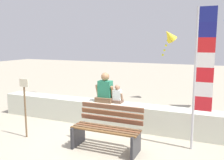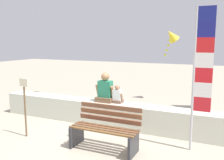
{
  "view_description": "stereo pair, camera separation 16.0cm",
  "coord_description": "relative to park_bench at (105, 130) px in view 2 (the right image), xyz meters",
  "views": [
    {
      "loc": [
        2.48,
        -4.99,
        2.21
      ],
      "look_at": [
        -0.04,
        0.87,
        1.22
      ],
      "focal_mm": 40.09,
      "sensor_mm": 36.0,
      "label": 1
    },
    {
      "loc": [
        2.63,
        -4.93,
        2.21
      ],
      "look_at": [
        -0.04,
        0.87,
        1.22
      ],
      "focal_mm": 40.09,
      "sensor_mm": 36.0,
      "label": 2
    }
  ],
  "objects": [
    {
      "name": "kite_yellow",
      "position": [
        0.32,
        4.75,
        2.0
      ],
      "size": [
        0.67,
        0.67,
        1.04
      ],
      "color": "yellow"
    },
    {
      "name": "person_child",
      "position": [
        -0.35,
        1.41,
        0.4
      ],
      "size": [
        0.31,
        0.23,
        0.48
      ],
      "color": "brown",
      "rests_on": "seawall_ledge"
    },
    {
      "name": "seawall_ledge",
      "position": [
        -0.44,
        1.37,
        -0.09
      ],
      "size": [
        6.86,
        0.52,
        0.62
      ],
      "primitive_type": "cube",
      "color": "beige",
      "rests_on": "ground"
    },
    {
      "name": "park_bench",
      "position": [
        0.0,
        0.0,
        0.0
      ],
      "size": [
        1.42,
        0.61,
        0.88
      ],
      "color": "brown",
      "rests_on": "ground"
    },
    {
      "name": "sign_post",
      "position": [
        -1.99,
        -0.17,
        0.4
      ],
      "size": [
        0.24,
        0.04,
        1.37
      ],
      "color": "brown",
      "rests_on": "ground"
    },
    {
      "name": "person_adult",
      "position": [
        -0.69,
        1.41,
        0.52
      ],
      "size": [
        0.51,
        0.37,
        0.78
      ],
      "color": "brown",
      "rests_on": "seawall_ledge"
    },
    {
      "name": "ground_plane",
      "position": [
        -0.44,
        0.5,
        -0.41
      ],
      "size": [
        40.0,
        40.0,
        0.0
      ],
      "primitive_type": "plane",
      "color": "#ADA28B"
    },
    {
      "name": "flag_banner",
      "position": [
        1.72,
        0.67,
        1.28
      ],
      "size": [
        0.37,
        0.05,
        2.87
      ],
      "color": "#B7B7BC",
      "rests_on": "ground"
    }
  ]
}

